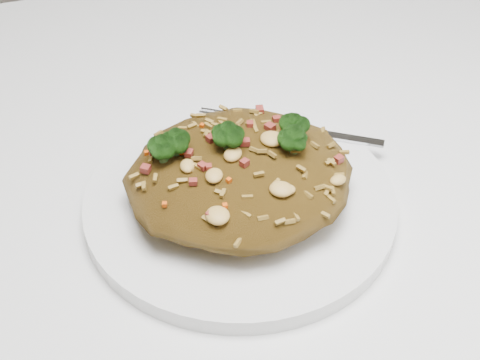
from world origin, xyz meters
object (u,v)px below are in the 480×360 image
dining_table (142,298)px  fork (298,130)px  fried_rice (240,166)px  plate (240,201)px

dining_table → fork: (0.16, 0.05, 0.11)m
fried_rice → fork: 0.10m
dining_table → fried_rice: (0.08, -0.01, 0.13)m
dining_table → fork: fork is taller
fried_rice → plate: bearing=-68.2°
fried_rice → fork: bearing=39.3°
dining_table → plate: (0.08, -0.01, 0.10)m
fried_rice → fork: (0.07, 0.06, -0.03)m
dining_table → plate: bearing=-7.2°
plate → fork: (0.07, 0.06, 0.01)m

